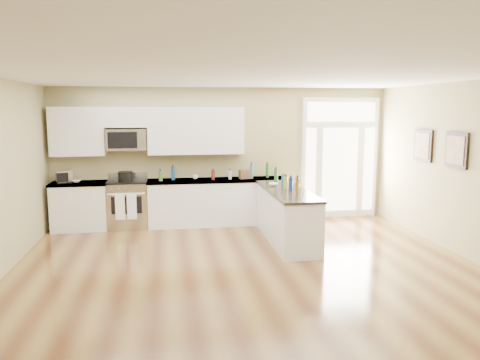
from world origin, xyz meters
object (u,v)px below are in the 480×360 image
at_px(kitchen_range, 128,204).
at_px(stockpot, 125,176).
at_px(peninsula_cabinet, 286,217).
at_px(toaster_oven, 64,177).

height_order(kitchen_range, stockpot, stockpot).
distance_m(peninsula_cabinet, stockpot, 3.26).
bearing_deg(stockpot, kitchen_range, 79.37).
bearing_deg(peninsula_cabinet, kitchen_range, 153.33).
relative_size(kitchen_range, toaster_oven, 3.86).
bearing_deg(kitchen_range, peninsula_cabinet, -26.67).
relative_size(peninsula_cabinet, toaster_oven, 8.30).
distance_m(stockpot, toaster_oven, 1.18).
bearing_deg(stockpot, peninsula_cabinet, -24.78).
relative_size(peninsula_cabinet, kitchen_range, 2.15).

